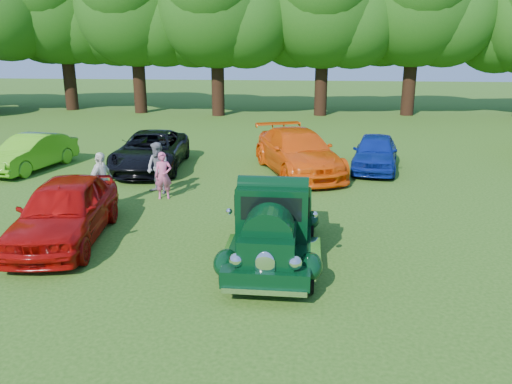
# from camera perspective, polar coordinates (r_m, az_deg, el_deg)

# --- Properties ---
(ground) EXTENTS (120.00, 120.00, 0.00)m
(ground) POSITION_cam_1_polar(r_m,az_deg,el_deg) (11.71, -5.12, -6.89)
(ground) COLOR #254E12
(ground) RESTS_ON ground
(hero_pickup) EXTENTS (2.13, 4.58, 1.79)m
(hero_pickup) POSITION_cam_1_polar(r_m,az_deg,el_deg) (11.09, 2.02, -3.86)
(hero_pickup) COLOR black
(hero_pickup) RESTS_ON ground
(red_convertible) EXTENTS (2.49, 4.77, 1.55)m
(red_convertible) POSITION_cam_1_polar(r_m,az_deg,el_deg) (12.96, -21.00, -1.98)
(red_convertible) COLOR #980806
(red_convertible) RESTS_ON ground
(back_car_lime) EXTENTS (2.10, 4.26, 1.34)m
(back_car_lime) POSITION_cam_1_polar(r_m,az_deg,el_deg) (21.05, -24.33, 4.13)
(back_car_lime) COLOR #4AA315
(back_car_lime) RESTS_ON ground
(back_car_black) EXTENTS (2.88, 5.38, 1.44)m
(back_car_black) POSITION_cam_1_polar(r_m,az_deg,el_deg) (19.72, -11.93, 4.64)
(back_car_black) COLOR black
(back_car_black) RESTS_ON ground
(back_car_orange) EXTENTS (4.07, 5.95, 1.60)m
(back_car_orange) POSITION_cam_1_polar(r_m,az_deg,el_deg) (18.73, 4.83, 4.58)
(back_car_orange) COLOR #E74D08
(back_car_orange) RESTS_ON ground
(back_car_blue) EXTENTS (2.25, 4.22, 1.37)m
(back_car_blue) POSITION_cam_1_polar(r_m,az_deg,el_deg) (19.72, 13.47, 4.44)
(back_car_blue) COLOR navy
(back_car_blue) RESTS_ON ground
(spectator_pink) EXTENTS (0.61, 0.49, 1.47)m
(spectator_pink) POSITION_cam_1_polar(r_m,az_deg,el_deg) (15.75, -10.55, 1.86)
(spectator_pink) COLOR #C35079
(spectator_pink) RESTS_ON ground
(spectator_grey) EXTENTS (1.02, 0.95, 1.67)m
(spectator_grey) POSITION_cam_1_polar(r_m,az_deg,el_deg) (16.32, -11.14, 2.68)
(spectator_grey) COLOR gray
(spectator_grey) RESTS_ON ground
(spectator_white) EXTENTS (0.63, 1.06, 1.69)m
(spectator_white) POSITION_cam_1_polar(r_m,az_deg,el_deg) (15.11, -17.27, 1.20)
(spectator_white) COLOR white
(spectator_white) RESTS_ON ground
(tree_line) EXTENTS (64.87, 10.61, 12.48)m
(tree_line) POSITION_cam_1_polar(r_m,az_deg,el_deg) (34.88, 1.43, 20.68)
(tree_line) COLOR black
(tree_line) RESTS_ON ground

